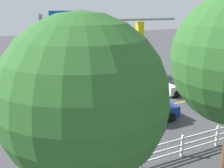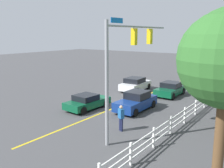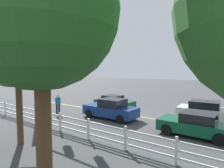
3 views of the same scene
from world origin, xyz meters
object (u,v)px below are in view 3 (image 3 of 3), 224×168
object	(u,v)px
car_3	(114,102)
pedestrian	(58,103)
car_0	(111,109)
tree_3	(40,12)
tree_2	(17,38)
car_1	(207,111)
car_2	(196,124)

from	to	relation	value
car_3	pedestrian	bearing A→B (deg)	-112.74
car_0	tree_3	bearing A→B (deg)	113.50
tree_2	tree_3	size ratio (longest dim) A/B	1.00
car_3	tree_3	size ratio (longest dim) A/B	0.53
pedestrian	tree_2	size ratio (longest dim) A/B	0.22
tree_3	car_3	bearing A→B (deg)	-63.84
car_0	car_1	size ratio (longest dim) A/B	1.01
car_0	car_2	size ratio (longest dim) A/B	1.09
tree_2	tree_3	bearing A→B (deg)	160.12
car_1	pedestrian	distance (m)	11.90
car_1	pedestrian	bearing A→B (deg)	-156.48
car_3	car_1	bearing A→B (deg)	4.81
car_2	tree_3	distance (m)	9.76
car_1	car_2	size ratio (longest dim) A/B	1.08
car_1	car_3	size ratio (longest dim) A/B	1.05
car_0	pedestrian	bearing A→B (deg)	18.76
car_3	tree_2	world-z (taller)	tree_2
car_1	tree_3	xyz separation A→B (m)	(2.49, 12.18, 4.71)
car_1	tree_3	distance (m)	13.29
car_0	tree_3	size ratio (longest dim) A/B	0.56
car_0	tree_3	world-z (taller)	tree_3
car_0	car_3	xyz separation A→B (m)	(2.13, -3.43, -0.12)
car_0	car_1	bearing A→B (deg)	-148.87
car_1	tree_3	size ratio (longest dim) A/B	0.55
car_3	tree_3	xyz separation A→B (m)	(-5.82, 11.85, 4.81)
car_2	car_1	bearing A→B (deg)	-89.48
car_1	car_2	bearing A→B (deg)	-91.89
car_2	pedestrian	size ratio (longest dim) A/B	2.35
car_0	car_2	bearing A→B (deg)	177.17
pedestrian	tree_2	bearing A→B (deg)	152.59
tree_3	car_0	bearing A→B (deg)	-66.31
car_2	tree_3	xyz separation A→B (m)	(2.56, 8.13, 4.75)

